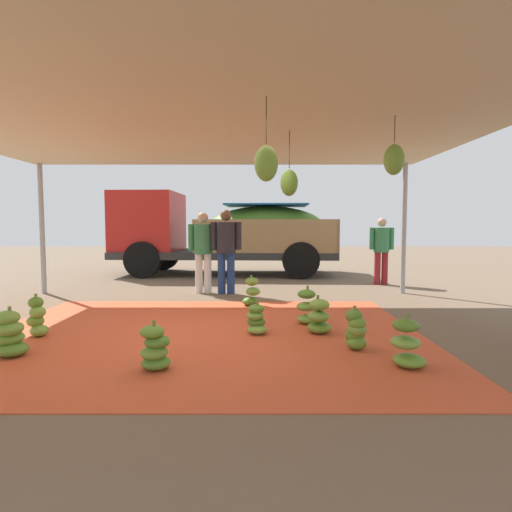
% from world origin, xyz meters
% --- Properties ---
extents(ground_plane, '(40.00, 40.00, 0.00)m').
position_xyz_m(ground_plane, '(0.00, 3.00, 0.00)').
color(ground_plane, brown).
extents(tarp_orange, '(5.70, 4.58, 0.01)m').
position_xyz_m(tarp_orange, '(0.00, 0.00, 0.01)').
color(tarp_orange, '#D1512D').
rests_on(tarp_orange, ground).
extents(tent_canopy, '(8.00, 7.00, 2.78)m').
position_xyz_m(tent_canopy, '(0.02, -0.09, 2.70)').
color(tent_canopy, '#9EA0A5').
rests_on(tent_canopy, ground).
extents(banana_bunch_0, '(0.36, 0.40, 0.45)m').
position_xyz_m(banana_bunch_0, '(0.70, 0.01, 0.19)').
color(banana_bunch_0, '#75A83D').
rests_on(banana_bunch_0, tarp_orange).
extents(banana_bunch_1, '(0.41, 0.41, 0.55)m').
position_xyz_m(banana_bunch_1, '(1.43, 0.56, 0.24)').
color(banana_bunch_1, '#6B9E38').
rests_on(banana_bunch_1, tarp_orange).
extents(banana_bunch_2, '(0.41, 0.40, 0.54)m').
position_xyz_m(banana_bunch_2, '(-1.99, -0.92, 0.24)').
color(banana_bunch_2, '#518428').
rests_on(banana_bunch_2, tarp_orange).
extents(banana_bunch_3, '(0.42, 0.38, 0.54)m').
position_xyz_m(banana_bunch_3, '(0.61, 1.91, 0.24)').
color(banana_bunch_3, '#477523').
rests_on(banana_bunch_3, tarp_orange).
extents(banana_bunch_4, '(0.44, 0.46, 0.51)m').
position_xyz_m(banana_bunch_4, '(1.52, 0.02, 0.22)').
color(banana_bunch_4, '#60932D').
rests_on(banana_bunch_4, tarp_orange).
extents(banana_bunch_5, '(0.33, 0.34, 0.51)m').
position_xyz_m(banana_bunch_5, '(1.84, -0.69, 0.23)').
color(banana_bunch_5, '#60932D').
rests_on(banana_bunch_5, tarp_orange).
extents(banana_bunch_6, '(0.40, 0.40, 0.49)m').
position_xyz_m(banana_bunch_6, '(-0.31, -1.33, 0.21)').
color(banana_bunch_6, '#518428').
rests_on(banana_bunch_6, tarp_orange).
extents(banana_bunch_7, '(0.42, 0.42, 0.54)m').
position_xyz_m(banana_bunch_7, '(2.21, -1.25, 0.23)').
color(banana_bunch_7, '#60932D').
rests_on(banana_bunch_7, tarp_orange).
extents(banana_bunch_8, '(0.34, 0.31, 0.55)m').
position_xyz_m(banana_bunch_8, '(-2.12, -0.12, 0.25)').
color(banana_bunch_8, '#75A83D').
rests_on(banana_bunch_8, tarp_orange).
extents(cargo_truck_main, '(6.44, 2.59, 2.40)m').
position_xyz_m(cargo_truck_main, '(-0.35, 6.79, 1.26)').
color(cargo_truck_main, '#2D2D2D').
rests_on(cargo_truck_main, ground).
extents(worker_0, '(0.59, 0.36, 1.62)m').
position_xyz_m(worker_0, '(3.73, 4.59, 0.94)').
color(worker_0, maroon).
rests_on(worker_0, ground).
extents(worker_1, '(0.64, 0.39, 1.76)m').
position_xyz_m(worker_1, '(0.07, 3.22, 1.03)').
color(worker_1, navy).
rests_on(worker_1, ground).
extents(worker_2, '(0.63, 0.38, 1.71)m').
position_xyz_m(worker_2, '(-0.43, 3.33, 1.00)').
color(worker_2, silver).
rests_on(worker_2, ground).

